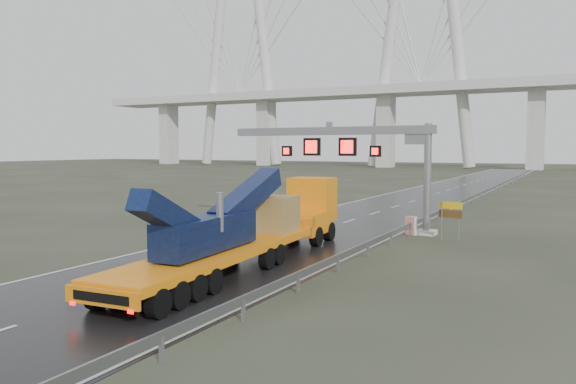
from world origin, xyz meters
The scene contains 8 objects.
ground centered at (0.00, 0.00, 0.00)m, with size 400.00×400.00×0.00m, color #2A2E20.
road centered at (0.00, 40.00, 0.01)m, with size 11.00×200.00×0.02m, color black.
guardrail centered at (6.10, 30.00, 0.70)m, with size 0.20×140.00×1.40m, color gray, non-canonical shape.
sign_gantry centered at (2.10, 17.99, 5.61)m, with size 14.90×1.20×7.42m.
cable_stayed_bridge centered at (-55.00, 140.00, 50.01)m, with size 170.00×14.00×110.00m.
heavy_haul_truck centered at (1.50, 6.06, 1.78)m, with size 4.15×19.71×4.60m.
exit_sign_pair centered at (8.82, 15.91, 1.71)m, with size 1.41×0.32×2.45m.
striped_barrier centered at (6.00, 17.55, 0.60)m, with size 0.71×0.38×1.20m, color red.
Camera 1 is at (15.65, -18.12, 5.62)m, focal length 35.00 mm.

